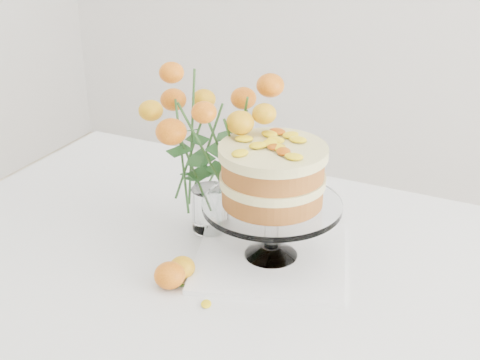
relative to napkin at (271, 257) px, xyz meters
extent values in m
cube|color=tan|center=(-0.02, -0.05, -0.03)|extent=(1.40, 0.90, 0.04)
cylinder|color=tan|center=(-0.64, 0.32, -0.41)|extent=(0.06, 0.06, 0.71)
cube|color=white|center=(-0.02, -0.05, -0.01)|extent=(1.42, 0.92, 0.01)
cube|color=white|center=(-0.02, 0.41, -0.11)|extent=(1.42, 0.01, 0.20)
cube|color=white|center=(0.00, 0.00, 0.00)|extent=(0.36, 0.36, 0.01)
cylinder|color=white|center=(0.00, 0.00, 0.07)|extent=(0.03, 0.03, 0.08)
cylinder|color=white|center=(0.00, 0.00, 0.11)|extent=(0.26, 0.26, 0.01)
cylinder|color=#A65725|center=(0.00, 0.00, 0.14)|extent=(0.20, 0.20, 0.04)
cylinder|color=beige|center=(0.00, 0.00, 0.17)|extent=(0.21, 0.21, 0.02)
cylinder|color=#A65725|center=(0.00, 0.00, 0.19)|extent=(0.20, 0.20, 0.04)
cylinder|color=beige|center=(0.00, 0.00, 0.22)|extent=(0.21, 0.21, 0.02)
cylinder|color=white|center=(-0.15, 0.04, 0.00)|extent=(0.06, 0.06, 0.01)
cylinder|color=white|center=(-0.15, 0.04, 0.05)|extent=(0.08, 0.08, 0.09)
ellipsoid|color=#FBA015|center=(-0.12, -0.13, 0.02)|extent=(0.05, 0.05, 0.04)
cylinder|color=#2B5622|center=(-0.09, -0.13, 0.00)|extent=(0.06, 0.01, 0.00)
ellipsoid|color=#BF5009|center=(-0.13, -0.17, 0.02)|extent=(0.06, 0.06, 0.05)
cylinder|color=#2B5622|center=(-0.09, -0.15, 0.00)|extent=(0.07, 0.03, 0.01)
ellipsoid|color=yellow|center=(-0.14, -0.15, 0.00)|extent=(0.03, 0.02, 0.00)
ellipsoid|color=yellow|center=(-0.04, -0.19, 0.00)|extent=(0.03, 0.02, 0.00)
camera|label=1|loc=(0.43, -1.02, 0.69)|focal=50.00mm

